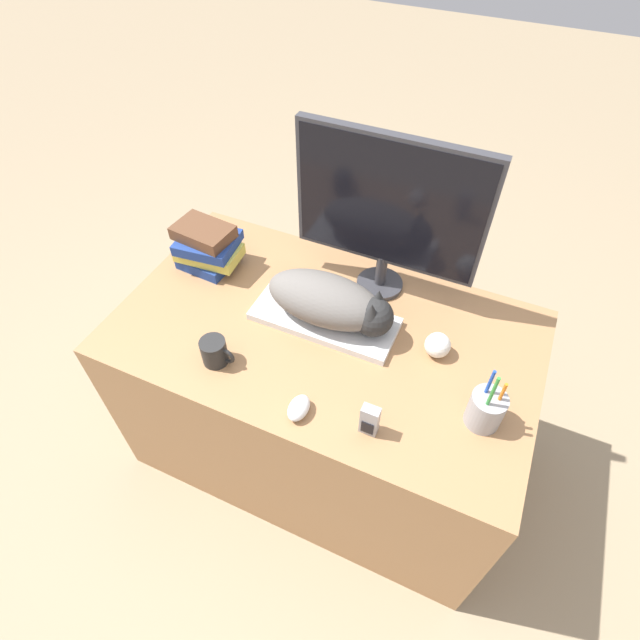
# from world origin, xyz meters

# --- Properties ---
(ground_plane) EXTENTS (12.00, 12.00, 0.00)m
(ground_plane) POSITION_xyz_m (0.00, 0.00, 0.00)
(ground_plane) COLOR #998466
(desk) EXTENTS (1.30, 0.76, 0.71)m
(desk) POSITION_xyz_m (0.00, 0.38, 0.35)
(desk) COLOR #9E7047
(desk) RESTS_ON ground_plane
(keyboard) EXTENTS (0.45, 0.18, 0.02)m
(keyboard) POSITION_xyz_m (-0.01, 0.42, 0.72)
(keyboard) COLOR silver
(keyboard) RESTS_ON desk
(cat) EXTENTS (0.40, 0.18, 0.15)m
(cat) POSITION_xyz_m (0.01, 0.42, 0.81)
(cat) COLOR #66605B
(cat) RESTS_ON keyboard
(monitor) EXTENTS (0.57, 0.15, 0.54)m
(monitor) POSITION_xyz_m (0.09, 0.64, 1.02)
(monitor) COLOR #333338
(monitor) RESTS_ON desk
(computer_mouse) EXTENTS (0.05, 0.08, 0.04)m
(computer_mouse) POSITION_xyz_m (0.06, 0.09, 0.73)
(computer_mouse) COLOR silver
(computer_mouse) RESTS_ON desk
(coffee_mug) EXTENTS (0.11, 0.08, 0.08)m
(coffee_mug) POSITION_xyz_m (-0.24, 0.15, 0.75)
(coffee_mug) COLOR black
(coffee_mug) RESTS_ON desk
(pen_cup) EXTENTS (0.09, 0.09, 0.22)m
(pen_cup) POSITION_xyz_m (0.51, 0.26, 0.76)
(pen_cup) COLOR #939399
(pen_cup) RESTS_ON desk
(baseball) EXTENTS (0.08, 0.08, 0.08)m
(baseball) POSITION_xyz_m (0.34, 0.44, 0.75)
(baseball) COLOR silver
(baseball) RESTS_ON desk
(phone) EXTENTS (0.05, 0.03, 0.10)m
(phone) POSITION_xyz_m (0.25, 0.11, 0.76)
(phone) COLOR #99999E
(phone) RESTS_ON desk
(book_stack) EXTENTS (0.22, 0.18, 0.16)m
(book_stack) POSITION_xyz_m (-0.49, 0.50, 0.79)
(book_stack) COLOR navy
(book_stack) RESTS_ON desk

